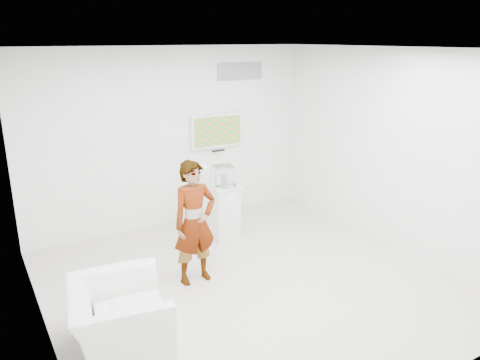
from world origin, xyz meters
The scene contains 10 objects.
room centered at (0.00, 0.00, 1.50)m, with size 5.01×5.01×3.00m.
tv centered at (0.85, 2.45, 1.55)m, with size 1.00×0.08×0.60m, color silver.
logo_decal centered at (1.35, 2.49, 2.55)m, with size 0.90×0.02×0.30m, color gray.
person centered at (-0.58, 0.41, 0.83)m, with size 0.60×0.40×1.65m, color white.
armchair centered at (-1.88, -0.49, 0.36)m, with size 1.10×0.96×0.72m, color white.
pedestal centered at (0.39, 1.39, 0.45)m, with size 0.44×0.44×0.90m, color silver.
floor_uplight centered at (0.84, 1.88, 0.15)m, with size 0.19×0.19×0.30m, color silver.
vitrine centered at (0.39, 1.39, 1.06)m, with size 0.32×0.32×0.32m, color silver.
console centered at (0.39, 1.39, 1.00)m, with size 0.05×0.15×0.21m, color silver.
wii_remote centered at (-0.34, 0.58, 1.49)m, with size 0.04×0.15×0.04m, color silver.
Camera 1 is at (-2.96, -4.71, 3.12)m, focal length 35.00 mm.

